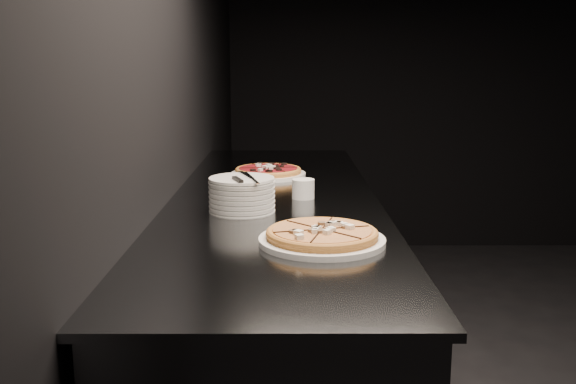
{
  "coord_description": "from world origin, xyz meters",
  "views": [
    {
      "loc": [
        -2.09,
        -2.3,
        1.4
      ],
      "look_at": [
        -2.08,
        -0.07,
        0.95
      ],
      "focal_mm": 40.0,
      "sensor_mm": 36.0,
      "label": 1
    }
  ],
  "objects_px": {
    "plate_stack": "(242,194)",
    "ramekin": "(303,188)",
    "pizza_mushroom": "(322,236)",
    "cutlery": "(244,178)",
    "counter": "(275,313)",
    "pizza_tomato": "(268,172)"
  },
  "relations": [
    {
      "from": "pizza_mushroom",
      "to": "cutlery",
      "type": "relative_size",
      "value": 1.63
    },
    {
      "from": "pizza_mushroom",
      "to": "pizza_tomato",
      "type": "relative_size",
      "value": 1.16
    },
    {
      "from": "pizza_mushroom",
      "to": "plate_stack",
      "type": "distance_m",
      "value": 0.45
    },
    {
      "from": "pizza_tomato",
      "to": "pizza_mushroom",
      "type": "bearing_deg",
      "value": -80.53
    },
    {
      "from": "plate_stack",
      "to": "cutlery",
      "type": "bearing_deg",
      "value": -62.38
    },
    {
      "from": "cutlery",
      "to": "pizza_mushroom",
      "type": "bearing_deg",
      "value": -77.57
    },
    {
      "from": "counter",
      "to": "pizza_mushroom",
      "type": "xyz_separation_m",
      "value": [
        0.14,
        -0.64,
        0.48
      ]
    },
    {
      "from": "ramekin",
      "to": "counter",
      "type": "bearing_deg",
      "value": 152.49
    },
    {
      "from": "pizza_tomato",
      "to": "plate_stack",
      "type": "relative_size",
      "value": 1.5
    },
    {
      "from": "pizza_tomato",
      "to": "plate_stack",
      "type": "xyz_separation_m",
      "value": [
        -0.07,
        -0.66,
        0.04
      ]
    },
    {
      "from": "plate_stack",
      "to": "ramekin",
      "type": "xyz_separation_m",
      "value": [
        0.21,
        0.2,
        -0.02
      ]
    },
    {
      "from": "plate_stack",
      "to": "ramekin",
      "type": "distance_m",
      "value": 0.29
    },
    {
      "from": "counter",
      "to": "pizza_tomato",
      "type": "distance_m",
      "value": 0.63
    },
    {
      "from": "pizza_tomato",
      "to": "counter",
      "type": "bearing_deg",
      "value": -85.26
    },
    {
      "from": "counter",
      "to": "plate_stack",
      "type": "relative_size",
      "value": 11.46
    },
    {
      "from": "counter",
      "to": "cutlery",
      "type": "distance_m",
      "value": 0.64
    },
    {
      "from": "pizza_mushroom",
      "to": "cutlery",
      "type": "distance_m",
      "value": 0.44
    },
    {
      "from": "cutlery",
      "to": "ramekin",
      "type": "distance_m",
      "value": 0.3
    },
    {
      "from": "pizza_tomato",
      "to": "ramekin",
      "type": "xyz_separation_m",
      "value": [
        0.14,
        -0.46,
        0.02
      ]
    },
    {
      "from": "counter",
      "to": "cutlery",
      "type": "xyz_separation_m",
      "value": [
        -0.09,
        -0.27,
        0.57
      ]
    },
    {
      "from": "counter",
      "to": "ramekin",
      "type": "xyz_separation_m",
      "value": [
        0.1,
        -0.05,
        0.5
      ]
    },
    {
      "from": "plate_stack",
      "to": "ramekin",
      "type": "bearing_deg",
      "value": 43.93
    }
  ]
}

